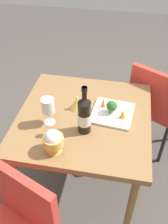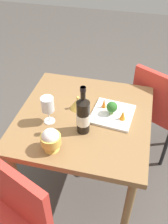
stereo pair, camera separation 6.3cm
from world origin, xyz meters
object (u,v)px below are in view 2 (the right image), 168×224
(chair_near_window, at_px, (159,105))
(wine_glass, at_px, (48,105))
(carrot_garnish_left, at_px, (123,115))
(rice_bowl, at_px, (51,139))
(chair_by_wall, at_px, (13,220))
(broccoli_floret, at_px, (112,107))
(wine_bottle, at_px, (83,115))
(rice_bowl_lid, at_px, (78,103))
(serving_plate, at_px, (113,114))
(carrot_garnish_right, at_px, (104,103))

(chair_near_window, distance_m, wine_glass, 0.95)
(wine_glass, xyz_separation_m, carrot_garnish_left, (-0.43, -0.11, -0.08))
(rice_bowl, bearing_deg, chair_by_wall, 71.40)
(chair_near_window, relative_size, broccoli_floret, 9.91)
(wine_bottle, xyz_separation_m, wine_glass, (0.22, -0.03, 0.01))
(rice_bowl_lid, bearing_deg, broccoli_floret, 174.89)
(chair_by_wall, bearing_deg, chair_near_window, -99.87)
(serving_plate, bearing_deg, rice_bowl, 51.46)
(rice_bowl, distance_m, rice_bowl_lid, 0.37)
(chair_near_window, distance_m, rice_bowl_lid, 0.72)
(wine_bottle, bearing_deg, chair_by_wall, 64.37)
(wine_glass, xyz_separation_m, rice_bowl, (-0.09, 0.21, -0.05))
(chair_by_wall, distance_m, serving_plate, 0.82)
(rice_bowl, bearing_deg, wine_glass, -67.23)
(rice_bowl_lid, height_order, carrot_garnish_left, rice_bowl_lid)
(chair_by_wall, bearing_deg, wine_glass, -70.26)
(rice_bowl, relative_size, rice_bowl_lid, 1.42)
(chair_by_wall, height_order, broccoli_floret, chair_by_wall)
(wine_glass, height_order, broccoli_floret, wine_glass)
(chair_near_window, distance_m, rice_bowl, 1.02)
(wine_bottle, height_order, carrot_garnish_left, wine_bottle)
(chair_near_window, height_order, rice_bowl_lid, chair_near_window)
(chair_by_wall, xyz_separation_m, carrot_garnish_right, (-0.33, -0.73, 0.25))
(broccoli_floret, bearing_deg, carrot_garnish_right, -40.52)
(wine_bottle, bearing_deg, wine_glass, -7.42)
(chair_by_wall, distance_m, wine_glass, 0.64)
(serving_plate, relative_size, carrot_garnish_left, 4.39)
(serving_plate, bearing_deg, rice_bowl_lid, -3.98)
(rice_bowl_lid, bearing_deg, chair_near_window, -143.02)
(rice_bowl, distance_m, broccoli_floret, 0.44)
(chair_near_window, relative_size, wine_glass, 4.75)
(rice_bowl, relative_size, carrot_garnish_left, 2.26)
(chair_by_wall, bearing_deg, rice_bowl_lid, -80.50)
(wine_glass, height_order, rice_bowl, wine_glass)
(carrot_garnish_left, bearing_deg, rice_bowl_lid, -10.76)
(serving_plate, height_order, broccoli_floret, broccoli_floret)
(rice_bowl_lid, xyz_separation_m, broccoli_floret, (-0.22, 0.02, 0.03))
(broccoli_floret, xyz_separation_m, carrot_garnish_left, (-0.07, 0.04, -0.02))
(chair_by_wall, height_order, rice_bowl_lid, chair_by_wall)
(serving_plate, xyz_separation_m, carrot_garnish_right, (0.07, -0.04, 0.04))
(chair_by_wall, xyz_separation_m, broccoli_floret, (-0.39, -0.68, 0.27))
(wine_glass, bearing_deg, rice_bowl_lid, -130.05)
(broccoli_floret, xyz_separation_m, carrot_garnish_right, (0.06, -0.05, -0.02))
(chair_by_wall, relative_size, wine_glass, 4.75)
(wine_bottle, relative_size, broccoli_floret, 3.63)
(rice_bowl_lid, xyz_separation_m, carrot_garnish_left, (-0.29, 0.06, 0.01))
(rice_bowl, bearing_deg, rice_bowl_lid, -97.83)
(chair_by_wall, xyz_separation_m, rice_bowl_lid, (-0.16, -0.70, 0.24))
(wine_glass, bearing_deg, wine_bottle, 172.58)
(broccoli_floret, bearing_deg, chair_near_window, -126.92)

